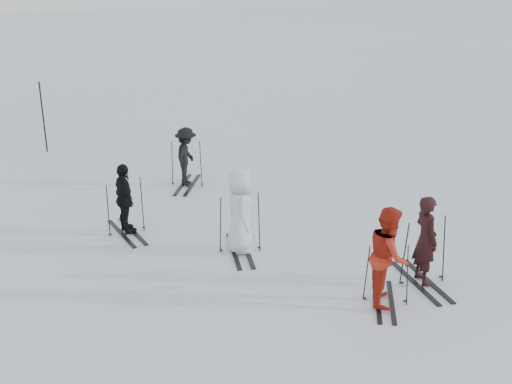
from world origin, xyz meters
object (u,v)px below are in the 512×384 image
skier_near_dark (425,241)px  skier_grey (240,212)px  skier_uphill_far (186,158)px  piste_marker (43,117)px  skier_uphill_left (125,200)px  skier_red (388,257)px

skier_near_dark → skier_grey: (-2.84, 2.35, 0.03)m
skier_grey → skier_uphill_far: 4.24m
skier_near_dark → skier_uphill_far: bearing=26.7°
skier_near_dark → skier_grey: bearing=52.6°
piste_marker → skier_uphill_left: bearing=-77.7°
skier_uphill_left → skier_red: bearing=-150.2°
piste_marker → skier_grey: bearing=-67.2°
skier_uphill_left → skier_uphill_far: 3.22m
skier_red → piste_marker: 12.60m
skier_near_dark → piste_marker: piste_marker is taller
skier_red → skier_grey: 3.32m
skier_grey → skier_uphill_far: (-0.16, 4.24, -0.11)m
skier_near_dark → skier_uphill_left: 6.35m
skier_uphill_far → piste_marker: size_ratio=0.71×
skier_red → piste_marker: piste_marker is taller
skier_uphill_left → piste_marker: (-1.51, 6.93, 0.31)m
skier_red → skier_uphill_far: (-1.99, 7.01, -0.12)m
skier_near_dark → skier_uphill_left: bearing=53.1°
skier_grey → skier_uphill_left: bearing=60.2°
skier_near_dark → piste_marker: (-6.45, 10.94, 0.24)m
skier_red → skier_uphill_far: bearing=41.6°
skier_red → skier_grey: (-1.83, 2.77, -0.01)m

